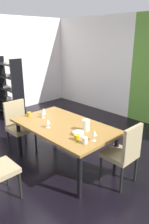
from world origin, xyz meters
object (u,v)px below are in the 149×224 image
Objects in this scene: dining_table at (64,129)px; cup_near_shelf at (77,137)px; wine_glass_right at (48,122)px; cup_north at (29,114)px; wine_glass_left at (94,133)px; pitcher_front at (86,125)px; wine_glass_south at (44,110)px; serving_bowl_east at (78,133)px; chair_left_near at (19,124)px; wine_glass_center at (43,112)px; cup_corner at (85,140)px; display_shelf at (9,89)px; chair_right_far at (124,152)px.

dining_table is 23.05× the size of cup_near_shelf.
cup_near_shelf is (0.63, 0.02, -0.06)m from wine_glass_right.
cup_north is (-0.75, -0.19, 0.12)m from dining_table.
dining_table is 0.60m from cup_near_shelf.
pitcher_front reaches higher than wine_glass_left.
wine_glass_south is at bearing 150.40° from wine_glass_right.
chair_left_near is at bearing -172.68° from serving_bowl_east.
wine_glass_center is (-0.42, 0.21, 0.01)m from wine_glass_right.
chair_left_near is 6.75× the size of wine_glass_right.
wine_glass_center is (-0.50, -0.05, 0.19)m from dining_table.
wine_glass_right is 1.57× the size of cup_corner.
chair_left_near is at bearing -178.36° from cup_near_shelf.
pitcher_front is (0.92, 0.14, -0.02)m from wine_glass_center.
cup_corner is at bearing -26.94° from serving_bowl_east.
wine_glass_left is (3.51, -0.57, 0.06)m from display_shelf.
serving_bowl_east is at bearing 97.32° from chair_left_near.
cup_north is (-1.76, -0.47, 0.24)m from chair_right_far.
wine_glass_right reaches higher than wine_glass_south.
cup_near_shelf is 0.83× the size of cup_corner.
chair_right_far is 5.78× the size of serving_bowl_east.
pitcher_front reaches higher than cup_corner.
chair_left_near is 0.60× the size of display_shelf.
wine_glass_south is at bearing -177.32° from pitcher_front.
serving_bowl_east is (-0.59, -0.37, 0.22)m from chair_right_far.
pitcher_front is (1.04, 0.05, -0.00)m from wine_glass_south.
cup_corner is (1.32, -0.27, -0.05)m from wine_glass_south.
wine_glass_left is 0.17m from cup_corner.
wine_glass_center is 2.06× the size of cup_near_shelf.
wine_glass_south is 1.77× the size of cup_near_shelf.
wine_glass_south is at bearing 62.42° from cup_north.
chair_left_near reaches higher than serving_bowl_east.
wine_glass_south reaches higher than cup_corner.
chair_left_near is 12.74× the size of cup_near_shelf.
dining_table is 0.65m from wine_glass_south.
dining_table is 0.46m from pitcher_front.
chair_right_far reaches higher than cup_north.
cup_near_shelf is at bearing 137.34° from chair_right_far.
dining_table is 10.44× the size of serving_bowl_east.
pitcher_front is (-0.28, 0.32, 0.05)m from cup_corner.
display_shelf reaches higher than cup_north.
wine_glass_right is 1.89× the size of cup_near_shelf.
wine_glass_center is 0.93× the size of serving_bowl_east.
chair_right_far is 6.20× the size of wine_glass_center.
wine_glass_south is at bearing -11.71° from display_shelf.
serving_bowl_east is 1.18m from cup_north.
chair_right_far reaches higher than wine_glass_south.
serving_bowl_east is at bearing -176.70° from wine_glass_left.
chair_left_near is at bearing -155.39° from wine_glass_center.
display_shelf is 2.34m from wine_glass_center.
wine_glass_center is at bearing 178.59° from wine_glass_left.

